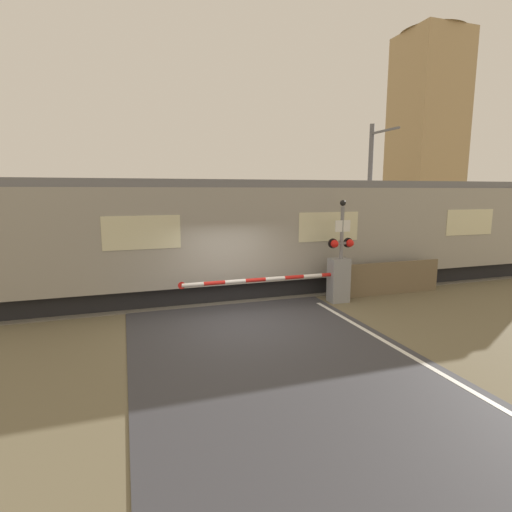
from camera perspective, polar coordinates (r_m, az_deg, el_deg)
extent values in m
plane|color=#6B6047|center=(10.68, -1.80, -9.50)|extent=(80.00, 80.00, 0.00)
cube|color=#666056|center=(13.78, -5.79, -5.13)|extent=(36.00, 3.20, 0.03)
cube|color=#595451|center=(13.08, -5.10, -5.61)|extent=(36.00, 0.08, 0.10)
cube|color=#595451|center=(14.44, -6.42, -4.20)|extent=(36.00, 0.08, 0.10)
cube|color=black|center=(14.81, 7.32, -3.00)|extent=(19.55, 2.58, 0.60)
cube|color=#9E998E|center=(14.54, 7.46, 3.82)|extent=(21.24, 3.04, 2.94)
cube|color=slate|center=(14.48, 7.59, 10.09)|extent=(20.82, 2.80, 0.24)
cube|color=beige|center=(16.77, 28.23, 4.28)|extent=(2.12, 0.02, 0.94)
cube|color=beige|center=(13.17, 10.38, 4.14)|extent=(2.12, 0.02, 0.94)
cube|color=beige|center=(11.57, -15.98, 3.23)|extent=(2.12, 0.02, 0.94)
cube|color=gray|center=(12.71, 11.71, -3.40)|extent=(0.60, 0.44, 1.38)
cylinder|color=gray|center=(12.66, 11.74, -2.52)|extent=(0.16, 0.16, 0.18)
cylinder|color=red|center=(12.52, 10.54, -2.62)|extent=(0.61, 0.11, 0.11)
cylinder|color=white|center=(12.24, 8.05, -2.82)|extent=(0.61, 0.11, 0.11)
cylinder|color=red|center=(11.99, 5.44, -3.03)|extent=(0.61, 0.11, 0.11)
cylinder|color=white|center=(11.76, 2.73, -3.24)|extent=(0.61, 0.11, 0.11)
cylinder|color=red|center=(11.56, -0.08, -3.45)|extent=(0.61, 0.11, 0.11)
cylinder|color=white|center=(11.39, -2.99, -3.66)|extent=(0.61, 0.11, 0.11)
cylinder|color=red|center=(11.25, -5.98, -3.86)|extent=(0.61, 0.11, 0.11)
cylinder|color=white|center=(11.14, -9.03, -4.06)|extent=(0.61, 0.11, 0.11)
cylinder|color=red|center=(11.10, -10.58, -4.16)|extent=(0.20, 0.02, 0.20)
cylinder|color=gray|center=(12.60, 12.06, 0.18)|extent=(0.11, 0.11, 2.97)
cube|color=gray|center=(12.55, 12.12, 1.79)|extent=(0.65, 0.07, 0.07)
sphere|color=red|center=(12.37, 11.16, 1.72)|extent=(0.24, 0.24, 0.24)
sphere|color=red|center=(12.64, 13.28, 1.81)|extent=(0.24, 0.24, 0.24)
cylinder|color=black|center=(12.47, 10.92, 1.78)|extent=(0.30, 0.06, 0.30)
cylinder|color=black|center=(12.74, 13.02, 1.87)|extent=(0.30, 0.06, 0.30)
cube|color=white|center=(12.46, 12.29, 4.21)|extent=(0.51, 0.02, 0.35)
sphere|color=black|center=(12.45, 12.31, 7.41)|extent=(0.18, 0.18, 0.18)
cylinder|color=slate|center=(18.46, 15.84, 8.01)|extent=(0.20, 0.20, 6.26)
cube|color=slate|center=(17.88, 17.93, 16.67)|extent=(0.10, 1.80, 0.08)
cube|color=tan|center=(35.44, 23.11, 15.40)|extent=(4.44, 4.44, 15.26)
cone|color=olive|center=(37.25, 24.00, 27.73)|extent=(4.88, 4.88, 0.80)
cube|color=#726047|center=(14.05, 18.51, -3.05)|extent=(3.89, 0.06, 1.10)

